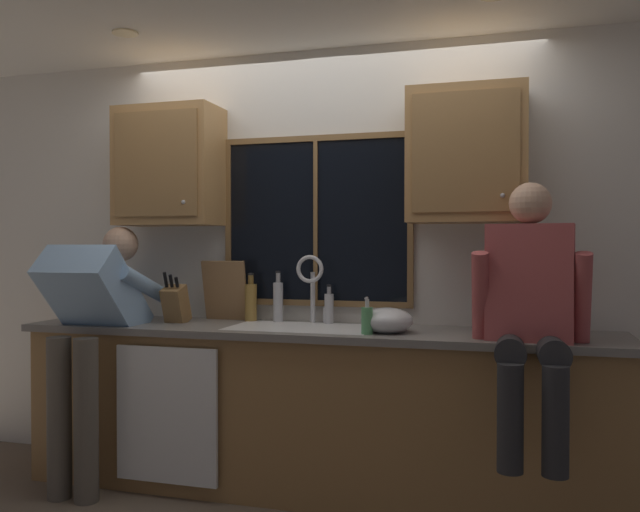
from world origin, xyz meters
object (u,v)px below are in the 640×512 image
at_px(person_sitting_on_counter, 531,304).
at_px(person_standing, 92,323).
at_px(bottle_tall_clear, 251,301).
at_px(bottle_amber_small, 278,301).
at_px(knife_block, 176,304).
at_px(mixing_bowl, 387,321).
at_px(soap_dispenser, 367,320).
at_px(cutting_board, 225,291).
at_px(bottle_green_glass, 329,308).

bearing_deg(person_sitting_on_counter, person_standing, -179.72).
xyz_separation_m(bottle_tall_clear, bottle_amber_small, (0.17, 0.00, 0.01)).
bearing_deg(knife_block, bottle_amber_small, 19.29).
relative_size(knife_block, mixing_bowl, 1.17).
distance_m(knife_block, bottle_amber_small, 0.61).
height_order(person_standing, bottle_tall_clear, person_standing).
bearing_deg(person_standing, soap_dispenser, 3.89).
height_order(mixing_bowl, bottle_tall_clear, bottle_tall_clear).
height_order(knife_block, cutting_board, cutting_board).
distance_m(cutting_board, bottle_amber_small, 0.35).
bearing_deg(bottle_tall_clear, cutting_board, 177.92).
height_order(bottle_green_glass, bottle_tall_clear, bottle_tall_clear).
bearing_deg(cutting_board, bottle_tall_clear, -2.08).
relative_size(knife_block, cutting_board, 0.87).
height_order(cutting_board, soap_dispenser, cutting_board).
bearing_deg(person_sitting_on_counter, mixing_bowl, 164.56).
xyz_separation_m(person_standing, bottle_tall_clear, (0.76, 0.49, 0.10)).
bearing_deg(soap_dispenser, bottle_amber_small, 148.30).
relative_size(person_standing, cutting_board, 4.03).
relative_size(mixing_bowl, bottle_green_glass, 1.20).
bearing_deg(mixing_bowl, knife_block, 176.29).
distance_m(bottle_tall_clear, bottle_amber_small, 0.17).
height_order(person_standing, person_sitting_on_counter, person_sitting_on_counter).
bearing_deg(mixing_bowl, person_sitting_on_counter, -15.44).
bearing_deg(bottle_tall_clear, soap_dispenser, -25.53).
xyz_separation_m(cutting_board, mixing_bowl, (1.05, -0.28, -0.12)).
distance_m(person_standing, bottle_amber_small, 1.07).
xyz_separation_m(mixing_bowl, bottle_amber_small, (-0.71, 0.28, 0.06)).
distance_m(knife_block, mixing_bowl, 1.28).
bearing_deg(knife_block, mixing_bowl, -3.71).
bearing_deg(bottle_amber_small, bottle_green_glass, 0.15).
height_order(person_sitting_on_counter, soap_dispenser, person_sitting_on_counter).
height_order(mixing_bowl, bottle_amber_small, bottle_amber_small).
bearing_deg(bottle_green_glass, knife_block, -167.24).
height_order(knife_block, bottle_green_glass, knife_block).
xyz_separation_m(person_sitting_on_counter, soap_dispenser, (-0.80, 0.09, -0.11)).
bearing_deg(bottle_amber_small, cutting_board, 179.69).
bearing_deg(person_sitting_on_counter, bottle_amber_small, 161.34).
height_order(person_sitting_on_counter, knife_block, person_sitting_on_counter).
distance_m(mixing_bowl, bottle_amber_small, 0.77).
bearing_deg(person_standing, bottle_amber_small, 27.65).
distance_m(cutting_board, bottle_green_glass, 0.67).
height_order(person_standing, mixing_bowl, person_standing).
xyz_separation_m(person_standing, knife_block, (0.37, 0.29, 0.09)).
height_order(person_standing, bottle_green_glass, person_standing).
bearing_deg(knife_block, person_sitting_on_counter, -7.99).
bearing_deg(bottle_green_glass, mixing_bowl, -35.85).
relative_size(knife_block, bottle_amber_small, 1.05).
xyz_separation_m(knife_block, bottle_green_glass, (0.89, 0.20, -0.01)).
relative_size(mixing_bowl, bottle_amber_small, 0.90).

